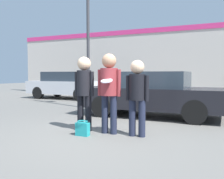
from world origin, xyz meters
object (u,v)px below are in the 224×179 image
(person_left, at_px, (84,87))
(handbag, at_px, (83,129))
(person_middle_with_frisbee, at_px, (109,85))
(person_right, at_px, (137,92))
(parked_car_far, at_px, (67,85))
(parked_car_near, at_px, (152,93))
(street_lamp, at_px, (93,22))

(person_left, distance_m, handbag, 1.03)
(person_middle_with_frisbee, bearing_deg, person_right, 1.20)
(person_right, height_order, parked_car_far, person_right)
(parked_car_far, height_order, handbag, parked_car_far)
(handbag, bearing_deg, person_left, 116.20)
(person_middle_with_frisbee, relative_size, handbag, 5.51)
(parked_car_far, bearing_deg, person_middle_with_frisbee, -48.98)
(person_left, bearing_deg, person_middle_with_frisbee, -1.75)
(parked_car_near, distance_m, street_lamp, 3.79)
(person_middle_with_frisbee, xyz_separation_m, person_right, (0.66, 0.01, -0.13))
(person_left, bearing_deg, handbag, -63.80)
(person_middle_with_frisbee, height_order, person_right, person_middle_with_frisbee)
(person_left, xyz_separation_m, person_middle_with_frisbee, (0.66, -0.02, 0.05))
(street_lamp, distance_m, handbag, 5.46)
(parked_car_near, height_order, handbag, parked_car_near)
(parked_car_far, height_order, street_lamp, street_lamp)
(person_left, distance_m, parked_car_far, 8.32)
(handbag, bearing_deg, parked_car_near, 78.08)
(parked_car_near, bearing_deg, person_left, -108.14)
(street_lamp, bearing_deg, parked_car_near, -15.98)
(person_middle_with_frisbee, xyz_separation_m, parked_car_far, (-5.74, 6.60, -0.34))
(person_left, distance_m, parked_car_near, 2.91)
(parked_car_far, xyz_separation_m, street_lamp, (3.37, -3.09, 2.63))
(person_middle_with_frisbee, distance_m, street_lamp, 4.81)
(person_middle_with_frisbee, distance_m, parked_car_far, 8.76)
(person_middle_with_frisbee, distance_m, handbag, 1.13)
(person_right, height_order, parked_car_near, person_right)
(handbag, bearing_deg, street_lamp, 116.02)
(person_right, xyz_separation_m, street_lamp, (-3.03, 3.50, 2.41))
(person_middle_with_frisbee, height_order, street_lamp, street_lamp)
(street_lamp, bearing_deg, handbag, -63.98)
(person_left, distance_m, person_middle_with_frisbee, 0.67)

